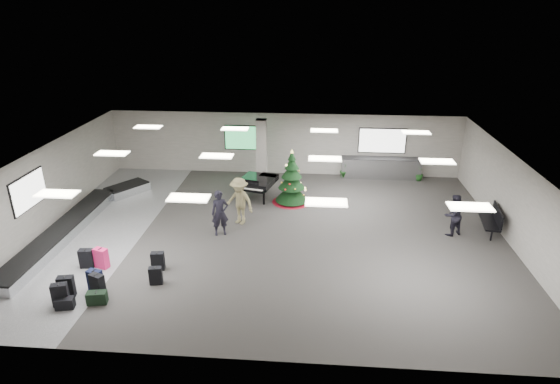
# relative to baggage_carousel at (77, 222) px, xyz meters

# --- Properties ---
(ground) EXTENTS (18.00, 18.00, 0.00)m
(ground) POSITION_rel_baggage_carousel_xyz_m (7.84, 0.08, -0.21)
(ground) COLOR #373432
(ground) RESTS_ON ground
(room_envelope) EXTENTS (18.02, 14.02, 3.21)m
(room_envelope) POSITION_rel_baggage_carousel_xyz_m (7.46, 0.75, 2.12)
(room_envelope) COLOR #9F9B91
(room_envelope) RESTS_ON ground
(baggage_carousel) EXTENTS (2.28, 9.71, 0.43)m
(baggage_carousel) POSITION_rel_baggage_carousel_xyz_m (0.00, 0.00, 0.00)
(baggage_carousel) COLOR silver
(baggage_carousel) RESTS_ON ground
(service_counter) EXTENTS (4.05, 0.65, 1.08)m
(service_counter) POSITION_rel_baggage_carousel_xyz_m (12.84, 6.73, 0.33)
(service_counter) COLOR silver
(service_counter) RESTS_ON ground
(suitcase_0) EXTENTS (0.52, 0.39, 0.74)m
(suitcase_0) POSITION_rel_baggage_carousel_xyz_m (2.03, -5.05, 0.15)
(suitcase_0) COLOR black
(suitcase_0) RESTS_ON ground
(suitcase_1) EXTENTS (0.51, 0.40, 0.73)m
(suitcase_1) POSITION_rel_baggage_carousel_xyz_m (2.91, -4.44, 0.14)
(suitcase_1) COLOR black
(suitcase_1) RESTS_ON ground
(pink_suitcase) EXTENTS (0.51, 0.38, 0.73)m
(pink_suitcase) POSITION_rel_baggage_carousel_xyz_m (2.33, -2.89, 0.14)
(pink_suitcase) COLOR #FE2169
(pink_suitcase) RESTS_ON ground
(suitcase_3) EXTENTS (0.46, 0.29, 0.67)m
(suitcase_3) POSITION_rel_baggage_carousel_xyz_m (4.29, -2.86, 0.11)
(suitcase_3) COLOR black
(suitcase_3) RESTS_ON ground
(navy_suitcase) EXTENTS (0.50, 0.37, 0.71)m
(navy_suitcase) POSITION_rel_baggage_carousel_xyz_m (2.72, -4.19, 0.13)
(navy_suitcase) COLOR black
(navy_suitcase) RESTS_ON ground
(suitcase_5) EXTENTS (0.51, 0.35, 0.73)m
(suitcase_5) POSITION_rel_baggage_carousel_xyz_m (2.01, -4.63, 0.14)
(suitcase_5) COLOR black
(suitcase_5) RESTS_ON ground
(green_duffel) EXTENTS (0.62, 0.39, 0.41)m
(green_duffel) POSITION_rel_baggage_carousel_xyz_m (3.07, -4.89, -0.02)
(green_duffel) COLOR black
(green_duffel) RESTS_ON ground
(suitcase_7) EXTENTS (0.44, 0.28, 0.62)m
(suitcase_7) POSITION_rel_baggage_carousel_xyz_m (4.49, -3.71, 0.08)
(suitcase_7) COLOR black
(suitcase_7) RESTS_ON ground
(suitcase_8) EXTENTS (0.48, 0.30, 0.70)m
(suitcase_8) POSITION_rel_baggage_carousel_xyz_m (1.82, -2.91, 0.12)
(suitcase_8) COLOR black
(suitcase_8) RESTS_ON ground
(black_duffel) EXTENTS (0.58, 0.40, 0.36)m
(black_duffel) POSITION_rel_baggage_carousel_xyz_m (2.23, -5.20, -0.04)
(black_duffel) COLOR black
(black_duffel) RESTS_ON ground
(christmas_tree) EXTENTS (1.75, 1.75, 2.49)m
(christmas_tree) POSITION_rel_baggage_carousel_xyz_m (8.46, 3.27, 0.64)
(christmas_tree) COLOR maroon
(christmas_tree) RESTS_ON ground
(grand_piano) EXTENTS (1.86, 2.19, 1.08)m
(grand_piano) POSITION_rel_baggage_carousel_xyz_m (6.84, 3.63, 0.56)
(grand_piano) COLOR black
(grand_piano) RESTS_ON ground
(bench) EXTENTS (0.80, 1.74, 1.06)m
(bench) POSITION_rel_baggage_carousel_xyz_m (16.45, 0.84, 0.39)
(bench) COLOR black
(bench) RESTS_ON ground
(traveler_a) EXTENTS (0.77, 0.63, 1.82)m
(traveler_a) POSITION_rel_baggage_carousel_xyz_m (5.89, -0.13, 0.70)
(traveler_a) COLOR black
(traveler_a) RESTS_ON ground
(traveler_b) EXTENTS (1.46, 1.22, 1.97)m
(traveler_b) POSITION_rel_baggage_carousel_xyz_m (6.48, 0.92, 0.77)
(traveler_b) COLOR #94895C
(traveler_b) RESTS_ON ground
(traveler_bench) EXTENTS (1.02, 0.94, 1.67)m
(traveler_bench) POSITION_rel_baggage_carousel_xyz_m (14.84, 0.56, 0.62)
(traveler_bench) COLOR black
(traveler_bench) RESTS_ON ground
(potted_plant_left) EXTENTS (0.59, 0.55, 0.85)m
(potted_plant_left) POSITION_rel_baggage_carousel_xyz_m (10.99, 6.58, 0.21)
(potted_plant_left) COLOR #123916
(potted_plant_left) RESTS_ON ground
(potted_plant_right) EXTENTS (0.49, 0.49, 0.78)m
(potted_plant_right) POSITION_rel_baggage_carousel_xyz_m (14.75, 6.53, 0.18)
(potted_plant_right) COLOR #123916
(potted_plant_right) RESTS_ON ground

